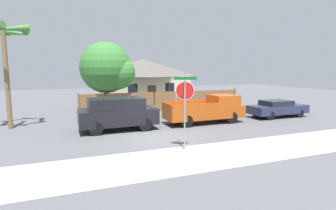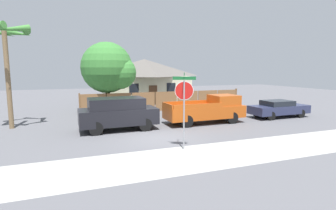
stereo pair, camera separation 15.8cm
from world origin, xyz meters
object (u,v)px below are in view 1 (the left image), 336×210
object	(u,v)px
parked_sedan	(277,108)
oak_tree	(109,69)
palm_tree	(3,39)
stop_sign	(185,97)
house	(143,79)
orange_pickup	(207,110)
red_suv	(118,113)

from	to	relation	value
parked_sedan	oak_tree	bearing A→B (deg)	147.80
palm_tree	stop_sign	distance (m)	11.77
house	parked_sedan	distance (m)	15.71
house	oak_tree	distance (m)	8.51
palm_tree	orange_pickup	distance (m)	13.44
oak_tree	palm_tree	bearing A→B (deg)	-146.65
house	red_suv	world-z (taller)	house
oak_tree	stop_sign	size ratio (longest dim) A/B	1.70
house	palm_tree	bearing A→B (deg)	-136.05
red_suv	orange_pickup	bearing A→B (deg)	-0.64
oak_tree	parked_sedan	bearing A→B (deg)	-31.53
palm_tree	stop_sign	world-z (taller)	palm_tree
red_suv	orange_pickup	size ratio (longest dim) A/B	0.84
orange_pickup	palm_tree	bearing A→B (deg)	166.76
house	red_suv	xyz separation A→B (m)	(-5.52, -14.03, -1.45)
palm_tree	parked_sedan	xyz separation A→B (m)	(18.51, -2.76, -4.76)
palm_tree	stop_sign	size ratio (longest dim) A/B	1.79
oak_tree	palm_tree	size ratio (longest dim) A/B	0.95
parked_sedan	house	bearing A→B (deg)	115.22
parked_sedan	stop_sign	world-z (taller)	stop_sign
orange_pickup	parked_sedan	xyz separation A→B (m)	(6.16, -0.00, -0.22)
oak_tree	red_suv	world-z (taller)	oak_tree
palm_tree	parked_sedan	world-z (taller)	palm_tree
oak_tree	stop_sign	world-z (taller)	oak_tree
house	orange_pickup	size ratio (longest dim) A/B	1.78
house	palm_tree	xyz separation A→B (m)	(-11.70, -11.28, 2.94)
orange_pickup	stop_sign	world-z (taller)	stop_sign
oak_tree	palm_tree	xyz separation A→B (m)	(-6.76, -4.45, 1.74)
house	palm_tree	size ratio (longest dim) A/B	1.55
red_suv	stop_sign	size ratio (longest dim) A/B	1.31
parked_sedan	stop_sign	size ratio (longest dim) A/B	1.33
oak_tree	orange_pickup	world-z (taller)	oak_tree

